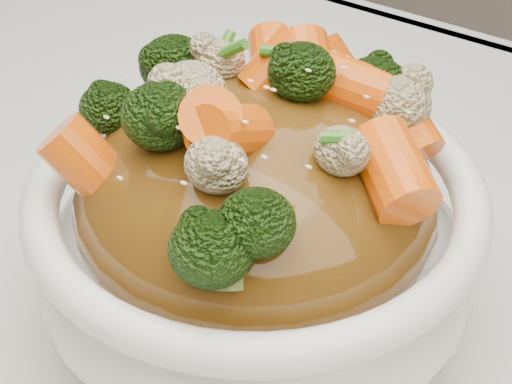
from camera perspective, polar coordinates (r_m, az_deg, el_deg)
The scene contains 7 objects.
bowl at distance 0.39m, azimuth 0.00°, elevation -3.77°, with size 0.21×0.21×0.08m, color white, non-canonical shape.
sauce_base at distance 0.37m, azimuth 0.00°, elevation -0.37°, with size 0.17×0.17×0.09m, color #54340E.
carrots at distance 0.33m, azimuth 0.00°, elevation 8.00°, with size 0.17×0.17×0.05m, color #E95A07, non-canonical shape.
broccoli at distance 0.33m, azimuth 0.00°, elevation 7.86°, with size 0.17×0.17×0.04m, color black, non-canonical shape.
cauliflower at distance 0.33m, azimuth 0.00°, elevation 7.56°, with size 0.17×0.17×0.04m, color beige, non-canonical shape.
scallions at distance 0.33m, azimuth 0.00°, elevation 8.15°, with size 0.13×0.13×0.02m, color #2C711A, non-canonical shape.
sesame_seeds at distance 0.33m, azimuth 0.00°, elevation 8.15°, with size 0.15×0.15×0.01m, color beige, non-canonical shape.
Camera 1 is at (0.11, -0.19, 1.05)m, focal length 55.00 mm.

